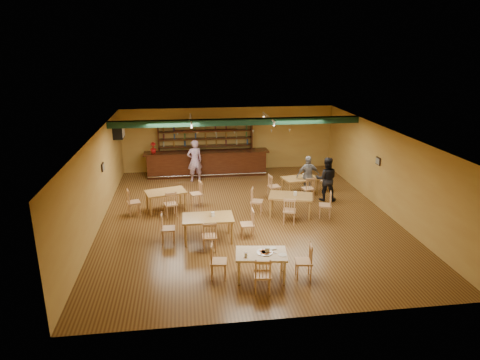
{
  "coord_description": "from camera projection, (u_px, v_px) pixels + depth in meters",
  "views": [
    {
      "loc": [
        -2.07,
        -13.89,
        5.8
      ],
      "look_at": [
        -0.16,
        0.6,
        1.15
      ],
      "focal_mm": 31.95,
      "sensor_mm": 36.0,
      "label": 1
    }
  ],
  "objects": [
    {
      "name": "near_table",
      "position": [
        261.0,
        265.0,
        11.05
      ],
      "size": [
        1.4,
        1.0,
        0.7
      ],
      "primitive_type": "cube",
      "rotation": [
        0.0,
        0.0,
        -0.13
      ],
      "color": "tan",
      "rests_on": "ground"
    },
    {
      "name": "dining_table_b",
      "position": [
        300.0,
        186.0,
        17.23
      ],
      "size": [
        1.54,
        1.1,
        0.7
      ],
      "primitive_type": "cube",
      "rotation": [
        0.0,
        0.0,
        0.2
      ],
      "color": "#A27839",
      "rests_on": "ground"
    },
    {
      "name": "track_rail_left",
      "position": [
        191.0,
        119.0,
        17.24
      ],
      "size": [
        0.05,
        2.5,
        0.05
      ],
      "primitive_type": "cube",
      "color": "white",
      "rests_on": "ceiling"
    },
    {
      "name": "pizza_tray",
      "position": [
        265.0,
        253.0,
        10.95
      ],
      "size": [
        0.52,
        0.52,
        0.01
      ],
      "primitive_type": "cylinder",
      "rotation": [
        0.0,
        0.0,
        -0.37
      ],
      "color": "silver",
      "rests_on": "near_table"
    },
    {
      "name": "picture_right",
      "position": [
        378.0,
        161.0,
        15.72
      ],
      "size": [
        0.04,
        0.34,
        0.28
      ],
      "primitive_type": "cube",
      "color": "black",
      "rests_on": "wall_right"
    },
    {
      "name": "track_rail_right",
      "position": [
        269.0,
        117.0,
        17.64
      ],
      "size": [
        0.05,
        2.5,
        0.05
      ],
      "primitive_type": "cube",
      "color": "white",
      "rests_on": "ceiling"
    },
    {
      "name": "dining_table_a",
      "position": [
        166.0,
        200.0,
        15.61
      ],
      "size": [
        1.59,
        1.19,
        0.71
      ],
      "primitive_type": "cube",
      "rotation": [
        0.0,
        0.0,
        0.27
      ],
      "color": "#A27839",
      "rests_on": "ground"
    },
    {
      "name": "parmesan_shaker",
      "position": [
        246.0,
        255.0,
        10.74
      ],
      "size": [
        0.08,
        0.08,
        0.11
      ],
      "primitive_type": "cylinder",
      "rotation": [
        0.0,
        0.0,
        -0.13
      ],
      "color": "#EAE5C6",
      "rests_on": "near_table"
    },
    {
      "name": "side_plate",
      "position": [
        282.0,
        255.0,
        10.83
      ],
      "size": [
        0.25,
        0.25,
        0.01
      ],
      "primitive_type": "cylinder",
      "rotation": [
        0.0,
        0.0,
        -0.13
      ],
      "color": "white",
      "rests_on": "near_table"
    },
    {
      "name": "dining_table_c",
      "position": [
        208.0,
        228.0,
        13.15
      ],
      "size": [
        1.55,
        0.93,
        0.77
      ],
      "primitive_type": "cube",
      "rotation": [
        0.0,
        0.0,
        0.0
      ],
      "color": "#A27839",
      "rests_on": "ground"
    },
    {
      "name": "pizza_server",
      "position": [
        270.0,
        251.0,
        11.01
      ],
      "size": [
        0.3,
        0.27,
        0.0
      ],
      "primitive_type": "cube",
      "rotation": [
        0.0,
        0.0,
        -0.7
      ],
      "color": "silver",
      "rests_on": "pizza_tray"
    },
    {
      "name": "poinsettia",
      "position": [
        153.0,
        148.0,
        19.16
      ],
      "size": [
        0.35,
        0.35,
        0.49
      ],
      "primitive_type": "imported",
      "rotation": [
        0.0,
        0.0,
        0.35
      ],
      "color": "#B21010",
      "rests_on": "bar_counter"
    },
    {
      "name": "patron_right_a",
      "position": [
        326.0,
        179.0,
        16.42
      ],
      "size": [
        0.96,
        0.83,
        1.72
      ],
      "primitive_type": "imported",
      "rotation": [
        0.0,
        0.0,
        2.91
      ],
      "color": "black",
      "rests_on": "ground"
    },
    {
      "name": "ac_unit",
      "position": [
        119.0,
        131.0,
        17.8
      ],
      "size": [
        0.34,
        0.7,
        0.48
      ],
      "primitive_type": "cube",
      "color": "white",
      "rests_on": "wall_left"
    },
    {
      "name": "napkin_stack",
      "position": [
        272.0,
        248.0,
        11.15
      ],
      "size": [
        0.22,
        0.18,
        0.03
      ],
      "primitive_type": "cube",
      "rotation": [
        0.0,
        0.0,
        0.18
      ],
      "color": "white",
      "rests_on": "near_table"
    },
    {
      "name": "patron_bar",
      "position": [
        195.0,
        161.0,
        18.74
      ],
      "size": [
        0.78,
        0.62,
        1.87
      ],
      "primitive_type": "imported",
      "rotation": [
        0.0,
        0.0,
        3.42
      ],
      "color": "#86479B",
      "rests_on": "ground"
    },
    {
      "name": "floor",
      "position": [
        247.0,
        216.0,
        15.14
      ],
      "size": [
        12.0,
        12.0,
        0.0
      ],
      "primitive_type": "plane",
      "color": "#513117",
      "rests_on": "ground"
    },
    {
      "name": "back_bar_hutch",
      "position": [
        206.0,
        148.0,
        20.12
      ],
      "size": [
        4.4,
        0.4,
        2.28
      ],
      "primitive_type": "cube",
      "color": "black",
      "rests_on": "ground"
    },
    {
      "name": "patron_right_b",
      "position": [
        308.0,
        176.0,
        16.99
      ],
      "size": [
        0.96,
        0.44,
        1.62
      ],
      "primitive_type": "imported",
      "rotation": [
        0.0,
        0.0,
        3.19
      ],
      "color": "gray",
      "rests_on": "ground"
    },
    {
      "name": "bar_counter",
      "position": [
        207.0,
        163.0,
        19.7
      ],
      "size": [
        5.69,
        0.85,
        1.13
      ],
      "primitive_type": "cube",
      "color": "black",
      "rests_on": "ground"
    },
    {
      "name": "dining_table_d",
      "position": [
        290.0,
        205.0,
        15.08
      ],
      "size": [
        1.7,
        1.3,
        0.75
      ],
      "primitive_type": "cube",
      "rotation": [
        0.0,
        0.0,
        -0.29
      ],
      "color": "#A27839",
      "rests_on": "ground"
    },
    {
      "name": "picture_left",
      "position": [
        103.0,
        167.0,
        14.95
      ],
      "size": [
        0.04,
        0.34,
        0.28
      ],
      "primitive_type": "cube",
      "color": "black",
      "rests_on": "wall_left"
    },
    {
      "name": "ceiling_beam",
      "position": [
        237.0,
        122.0,
        16.92
      ],
      "size": [
        10.0,
        0.3,
        0.25
      ],
      "primitive_type": "cube",
      "color": "#10301E",
      "rests_on": "ceiling"
    }
  ]
}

